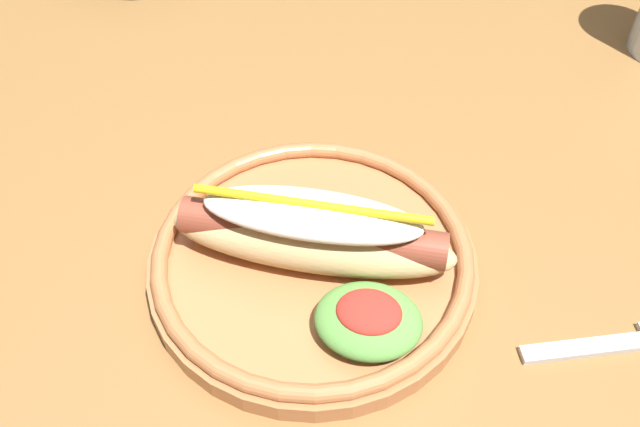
# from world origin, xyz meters

# --- Properties ---
(dining_table) EXTENTS (1.16, 0.85, 0.74)m
(dining_table) POSITION_xyz_m (0.00, 0.00, 0.63)
(dining_table) COLOR olive
(dining_table) RESTS_ON ground_plane
(hot_dog_plate) EXTENTS (0.23, 0.23, 0.08)m
(hot_dog_plate) POSITION_xyz_m (0.01, -0.13, 0.76)
(hot_dog_plate) COLOR #B77042
(hot_dog_plate) RESTS_ON dining_table
(fork) EXTENTS (0.12, 0.05, 0.00)m
(fork) POSITION_xyz_m (0.23, -0.15, 0.74)
(fork) COLOR silver
(fork) RESTS_ON dining_table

